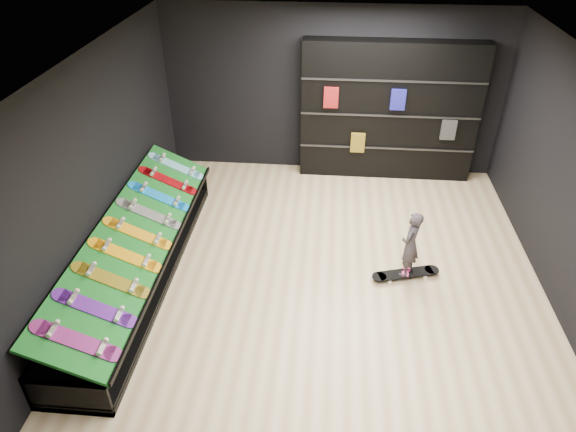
# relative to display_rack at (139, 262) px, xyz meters

# --- Properties ---
(floor) EXTENTS (6.00, 7.00, 0.01)m
(floor) POSITION_rel_display_rack_xyz_m (2.55, 0.00, -0.25)
(floor) COLOR beige
(floor) RESTS_ON ground
(ceiling) EXTENTS (6.00, 7.00, 0.01)m
(ceiling) POSITION_rel_display_rack_xyz_m (2.55, 0.00, 2.75)
(ceiling) COLOR white
(ceiling) RESTS_ON ground
(wall_back) EXTENTS (6.00, 0.02, 3.00)m
(wall_back) POSITION_rel_display_rack_xyz_m (2.55, 3.50, 1.25)
(wall_back) COLOR black
(wall_back) RESTS_ON ground
(wall_left) EXTENTS (0.02, 7.00, 3.00)m
(wall_left) POSITION_rel_display_rack_xyz_m (-0.45, 0.00, 1.25)
(wall_left) COLOR black
(wall_left) RESTS_ON ground
(display_rack) EXTENTS (0.90, 4.50, 0.50)m
(display_rack) POSITION_rel_display_rack_xyz_m (0.00, 0.00, 0.00)
(display_rack) COLOR black
(display_rack) RESTS_ON ground
(turf_ramp) EXTENTS (0.92, 4.50, 0.46)m
(turf_ramp) POSITION_rel_display_rack_xyz_m (0.05, 0.00, 0.46)
(turf_ramp) COLOR #0D5716
(turf_ramp) RESTS_ON display_rack
(back_shelving) EXTENTS (3.09, 0.36, 2.47)m
(back_shelving) POSITION_rel_display_rack_xyz_m (3.56, 3.32, 0.99)
(back_shelving) COLOR black
(back_shelving) RESTS_ON ground
(floor_skateboard) EXTENTS (1.00, 0.48, 0.09)m
(floor_skateboard) POSITION_rel_display_rack_xyz_m (3.69, 0.29, -0.21)
(floor_skateboard) COLOR black
(floor_skateboard) RESTS_ON ground
(child) EXTENTS (0.24, 0.27, 0.59)m
(child) POSITION_rel_display_rack_xyz_m (3.69, 0.29, 0.14)
(child) COLOR black
(child) RESTS_ON floor_skateboard
(display_board_0) EXTENTS (0.93, 0.22, 0.50)m
(display_board_0) POSITION_rel_display_rack_xyz_m (0.06, -1.90, 0.49)
(display_board_0) COLOR #2626BF
(display_board_0) RESTS_ON turf_ramp
(display_board_1) EXTENTS (0.93, 0.22, 0.50)m
(display_board_1) POSITION_rel_display_rack_xyz_m (0.06, -1.42, 0.49)
(display_board_1) COLOR purple
(display_board_1) RESTS_ON turf_ramp
(display_board_2) EXTENTS (0.93, 0.22, 0.50)m
(display_board_2) POSITION_rel_display_rack_xyz_m (0.06, -0.95, 0.49)
(display_board_2) COLOR yellow
(display_board_2) RESTS_ON turf_ramp
(display_board_3) EXTENTS (0.93, 0.22, 0.50)m
(display_board_3) POSITION_rel_display_rack_xyz_m (0.06, -0.48, 0.49)
(display_board_3) COLOR yellow
(display_board_3) RESTS_ON turf_ramp
(display_board_4) EXTENTS (0.93, 0.22, 0.50)m
(display_board_4) POSITION_rel_display_rack_xyz_m (0.06, 0.00, 0.49)
(display_board_4) COLOR orange
(display_board_4) RESTS_ON turf_ramp
(display_board_5) EXTENTS (0.93, 0.22, 0.50)m
(display_board_5) POSITION_rel_display_rack_xyz_m (0.06, 0.48, 0.49)
(display_board_5) COLOR black
(display_board_5) RESTS_ON turf_ramp
(display_board_6) EXTENTS (0.93, 0.22, 0.50)m
(display_board_6) POSITION_rel_display_rack_xyz_m (0.06, 0.95, 0.49)
(display_board_6) COLOR blue
(display_board_6) RESTS_ON turf_ramp
(display_board_7) EXTENTS (0.93, 0.22, 0.50)m
(display_board_7) POSITION_rel_display_rack_xyz_m (0.06, 1.42, 0.49)
(display_board_7) COLOR red
(display_board_7) RESTS_ON turf_ramp
(display_board_8) EXTENTS (0.93, 0.22, 0.50)m
(display_board_8) POSITION_rel_display_rack_xyz_m (0.06, 1.90, 0.49)
(display_board_8) COLOR #0CB2E5
(display_board_8) RESTS_ON turf_ramp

